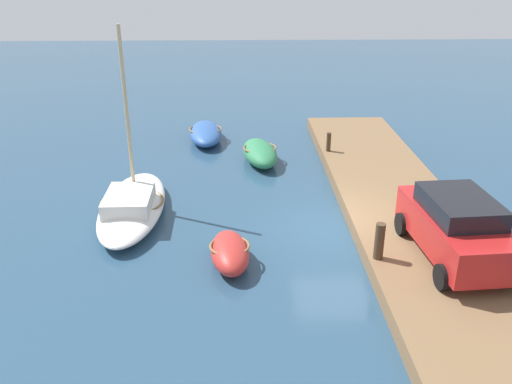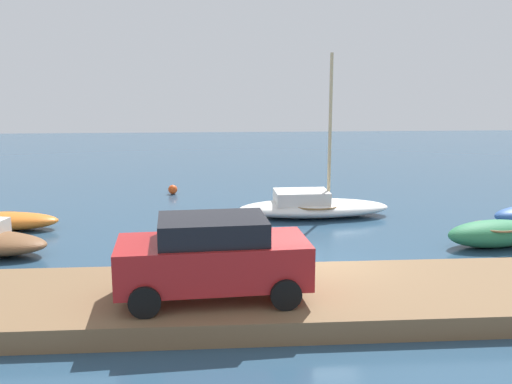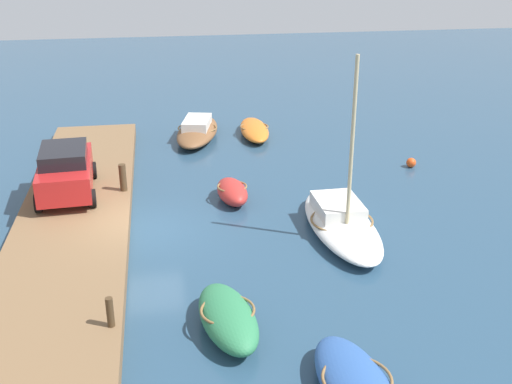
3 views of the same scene
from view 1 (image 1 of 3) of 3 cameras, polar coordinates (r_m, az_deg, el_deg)
name	(u,v)px [view 1 (image 1 of 3)]	position (r m, az deg, el deg)	size (l,w,h in m)	color
ground_plane	(336,230)	(16.87, 8.47, -4.06)	(84.00, 84.00, 0.00)	navy
dock_platform	(409,223)	(17.31, 15.98, -3.15)	(22.18, 3.71, 0.47)	brown
rowboat_green	(260,153)	(22.07, 0.42, 4.19)	(3.23, 1.75, 0.82)	#2D7A4C
sailboat_white	(132,205)	(17.87, -13.04, -1.31)	(5.68, 2.11, 5.99)	white
dinghy_red	(230,252)	(14.74, -2.81, -6.42)	(2.31, 1.27, 0.76)	#B72D28
rowboat_blue	(206,133)	(24.85, -5.38, 6.25)	(3.56, 1.72, 0.74)	#2D569E
mooring_post_west	(379,241)	(14.42, 12.98, -5.12)	(0.26, 0.26, 1.01)	#47331E
mooring_post_mid_west	(329,142)	(22.19, 7.73, 5.29)	(0.18, 0.18, 0.78)	#47331E
parked_car	(456,226)	(14.86, 20.54, -3.45)	(4.11, 2.24, 1.75)	#B21E1E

